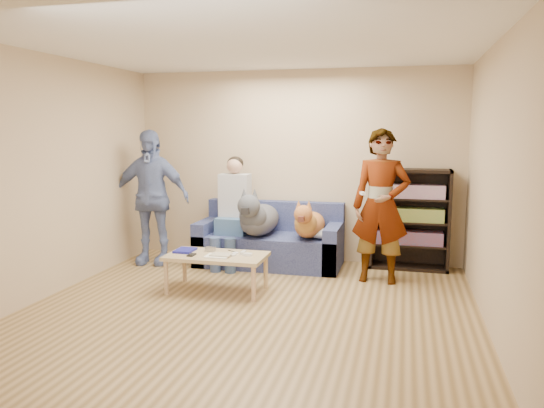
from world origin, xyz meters
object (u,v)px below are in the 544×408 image
(camera_silver, at_px, (210,249))
(coffee_table, at_px, (217,258))
(sofa, at_px, (270,244))
(person_seated, at_px, (233,207))
(notebook_blue, at_px, (185,250))
(person_standing_right, at_px, (381,206))
(bookshelf, at_px, (410,217))
(person_standing_left, at_px, (150,197))
(dog_gray, at_px, (258,218))
(dog_tan, at_px, (309,223))

(camera_silver, bearing_deg, coffee_table, -45.00)
(sofa, bearing_deg, person_seated, -165.32)
(notebook_blue, bearing_deg, coffee_table, -7.13)
(person_standing_right, relative_size, bookshelf, 1.40)
(person_standing_left, xyz_separation_m, dog_gray, (1.46, 0.11, -0.24))
(bookshelf, bearing_deg, dog_gray, -166.83)
(notebook_blue, relative_size, bookshelf, 0.20)
(person_standing_left, height_order, camera_silver, person_standing_left)
(person_standing_left, xyz_separation_m, bookshelf, (3.37, 0.56, -0.22))
(person_standing_left, relative_size, dog_gray, 1.41)
(sofa, height_order, coffee_table, sofa)
(person_seated, height_order, bookshelf, person_seated)
(person_seated, bearing_deg, sofa, 14.68)
(person_standing_left, relative_size, coffee_table, 1.64)
(camera_silver, relative_size, sofa, 0.06)
(notebook_blue, xyz_separation_m, dog_gray, (0.57, 1.04, 0.23))
(dog_gray, xyz_separation_m, coffee_table, (-0.17, -1.09, -0.29))
(bookshelf, bearing_deg, dog_tan, -161.12)
(person_standing_left, height_order, sofa, person_standing_left)
(person_standing_right, bearing_deg, person_seated, 171.94)
(person_standing_right, relative_size, person_seated, 1.24)
(person_standing_right, bearing_deg, bookshelf, 66.03)
(coffee_table, bearing_deg, dog_gray, 81.17)
(person_standing_right, distance_m, camera_silver, 2.05)
(dog_gray, bearing_deg, coffee_table, -98.83)
(person_standing_right, xyz_separation_m, person_seated, (-1.94, 0.34, -0.13))
(person_standing_right, height_order, person_standing_left, person_standing_right)
(dog_tan, height_order, coffee_table, dog_tan)
(bookshelf, bearing_deg, camera_silver, -147.23)
(person_standing_right, bearing_deg, notebook_blue, -157.95)
(notebook_blue, height_order, coffee_table, notebook_blue)
(person_standing_right, height_order, dog_tan, person_standing_right)
(person_standing_left, xyz_separation_m, person_seated, (1.09, 0.20, -0.13))
(person_seated, bearing_deg, dog_gray, -13.33)
(camera_silver, bearing_deg, person_seated, 94.29)
(person_seated, height_order, dog_tan, person_seated)
(notebook_blue, distance_m, sofa, 1.44)
(camera_silver, bearing_deg, dog_gray, 73.40)
(person_standing_left, distance_m, coffee_table, 1.70)
(notebook_blue, height_order, camera_silver, camera_silver)
(camera_silver, bearing_deg, person_standing_left, 143.64)
(sofa, relative_size, dog_gray, 1.49)
(coffee_table, xyz_separation_m, bookshelf, (2.08, 1.54, 0.31))
(camera_silver, distance_m, person_seated, 1.11)
(person_seated, xyz_separation_m, coffee_table, (0.20, -1.18, -0.40))
(person_standing_left, bearing_deg, bookshelf, 3.67)
(dog_tan, distance_m, coffee_table, 1.41)
(camera_silver, distance_m, bookshelf, 2.63)
(sofa, bearing_deg, person_standing_right, -17.75)
(dog_tan, bearing_deg, camera_silver, -133.95)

